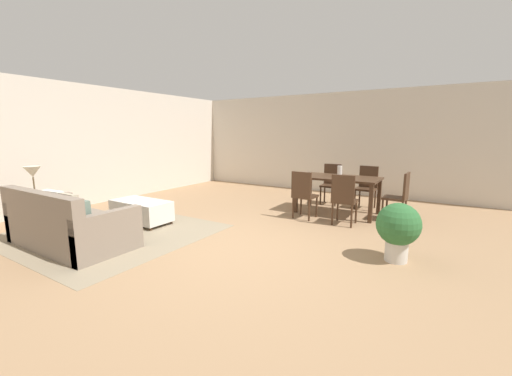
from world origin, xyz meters
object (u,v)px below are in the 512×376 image
(dining_chair_near_right, at_px, (344,197))
(dining_chair_head_east, at_px, (400,194))
(dining_chair_far_left, at_px, (331,181))
(ottoman_table, at_px, (141,210))
(potted_plant, at_px, (398,227))
(dining_table, at_px, (338,181))
(vase_centerpiece, at_px, (340,171))
(side_table, at_px, (36,204))
(couch, at_px, (68,226))
(dining_chair_far_right, at_px, (367,185))
(dining_chair_near_left, at_px, (303,192))
(table_lamp, at_px, (33,173))

(dining_chair_near_right, distance_m, dining_chair_head_east, 1.15)
(dining_chair_far_left, bearing_deg, ottoman_table, -124.92)
(dining_chair_far_left, height_order, potted_plant, dining_chair_far_left)
(dining_table, xyz_separation_m, vase_centerpiece, (0.03, 0.00, 0.21))
(ottoman_table, bearing_deg, side_table, -135.28)
(couch, height_order, dining_chair_head_east, dining_chair_head_east)
(side_table, distance_m, dining_chair_head_east, 6.43)
(dining_chair_near_right, height_order, dining_chair_head_east, same)
(side_table, bearing_deg, dining_chair_far_left, 52.11)
(couch, xyz_separation_m, side_table, (-1.27, 0.15, 0.15))
(dining_chair_far_left, bearing_deg, dining_chair_far_right, -1.53)
(couch, distance_m, dining_chair_far_left, 5.31)
(dining_chair_near_left, xyz_separation_m, dining_chair_far_left, (0.01, 1.60, 0.00))
(ottoman_table, height_order, potted_plant, potted_plant)
(couch, xyz_separation_m, table_lamp, (-1.27, 0.15, 0.68))
(ottoman_table, height_order, dining_chair_near_right, dining_chair_near_right)
(ottoman_table, bearing_deg, couch, -86.77)
(couch, xyz_separation_m, dining_chair_near_right, (3.10, 3.14, 0.23))
(side_table, distance_m, dining_table, 5.52)
(table_lamp, distance_m, vase_centerpiece, 5.54)
(side_table, height_order, dining_table, dining_table)
(vase_centerpiece, xyz_separation_m, potted_plant, (1.40, -2.01, -0.42))
(dining_table, distance_m, potted_plant, 2.48)
(couch, height_order, table_lamp, table_lamp)
(couch, height_order, dining_table, couch)
(dining_chair_near_left, relative_size, dining_chair_near_right, 1.00)
(ottoman_table, relative_size, potted_plant, 1.46)
(side_table, bearing_deg, dining_chair_far_right, 46.23)
(couch, bearing_deg, vase_centerpiece, 54.93)
(couch, bearing_deg, dining_chair_far_left, 64.03)
(dining_chair_head_east, xyz_separation_m, vase_centerpiece, (-1.14, -0.03, 0.35))
(table_lamp, height_order, dining_chair_far_right, table_lamp)
(dining_chair_far_left, distance_m, dining_chair_far_right, 0.81)
(potted_plant, bearing_deg, dining_chair_near_right, 131.07)
(dining_chair_near_left, xyz_separation_m, dining_chair_far_right, (0.82, 1.58, 0.00))
(dining_chair_far_right, height_order, dining_chair_head_east, same)
(ottoman_table, relative_size, vase_centerpiece, 5.02)
(dining_chair_near_right, distance_m, dining_chair_far_right, 1.61)
(dining_chair_near_right, bearing_deg, dining_chair_far_left, 115.60)
(vase_centerpiece, bearing_deg, side_table, -136.81)
(dining_chair_far_left, bearing_deg, couch, -115.97)
(dining_chair_head_east, bearing_deg, vase_centerpiece, -178.49)
(side_table, bearing_deg, potted_plant, 18.10)
(vase_centerpiece, height_order, potted_plant, vase_centerpiece)
(dining_chair_near_left, xyz_separation_m, dining_chair_near_right, (0.79, -0.03, 0.00))
(potted_plant, bearing_deg, table_lamp, -161.90)
(ottoman_table, xyz_separation_m, dining_chair_head_east, (3.98, 2.63, 0.28))
(couch, bearing_deg, table_lamp, 173.35)
(couch, distance_m, dining_chair_near_right, 4.42)
(couch, xyz_separation_m, dining_chair_far_left, (2.32, 4.77, 0.23))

